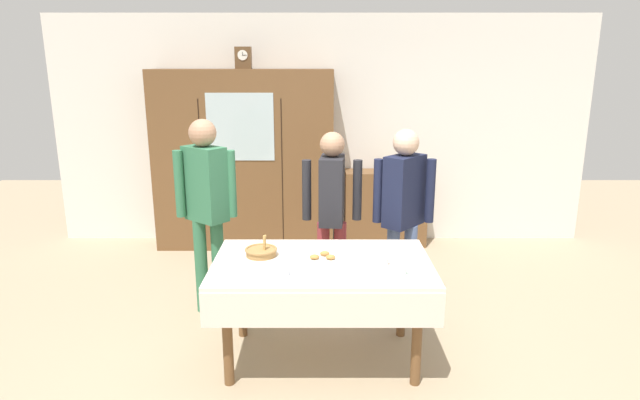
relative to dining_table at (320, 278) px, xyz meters
The scene contains 19 objects.
ground_plane 0.70m from the dining_table, 90.00° to the left, with size 12.00×12.00×0.00m, color tan.
back_wall 2.97m from the dining_table, 90.00° to the left, with size 6.40×0.10×2.70m, color silver.
dining_table is the anchor object (origin of this frame).
wall_cabinet 2.77m from the dining_table, 109.17° to the left, with size 2.07×0.46×2.08m.
mantel_clock 3.14m from the dining_table, 108.60° to the left, with size 0.18×0.11×0.24m.
bookshelf_low 2.76m from the dining_table, 73.69° to the left, with size 0.97×0.35×0.90m.
book_stack 2.76m from the dining_table, 73.69° to the left, with size 0.14×0.18×0.09m.
tea_cup_mid_right 0.37m from the dining_table, 137.43° to the right, with size 0.13×0.13×0.06m.
tea_cup_back_edge 0.40m from the dining_table, 42.78° to the left, with size 0.13×0.13×0.06m.
tea_cup_near_left 0.59m from the dining_table, 22.85° to the right, with size 0.13×0.13×0.06m.
tea_cup_front_edge 0.45m from the dining_table, ahead, with size 0.13×0.13×0.06m.
bread_basket 0.49m from the dining_table, 162.19° to the left, with size 0.24×0.24×0.16m.
pastry_plate 0.14m from the dining_table, 84.64° to the left, with size 0.28×0.28×0.05m.
spoon_near_left 0.28m from the dining_table, 82.99° to the right, with size 0.12×0.02×0.01m.
spoon_far_left 0.30m from the dining_table, 119.99° to the left, with size 0.12×0.02×0.01m.
spoon_back_edge 0.66m from the dining_table, 18.26° to the left, with size 0.12×0.02×0.01m.
person_behind_table_left 0.99m from the dining_table, 84.57° to the left, with size 0.52×0.38×1.59m.
person_beside_shelf 1.11m from the dining_table, 49.16° to the left, with size 0.52×0.40×1.63m.
person_behind_table_right 1.34m from the dining_table, 140.05° to the left, with size 0.52×0.38×1.71m.
Camera 1 is at (-0.01, -3.79, 2.16)m, focal length 29.90 mm.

